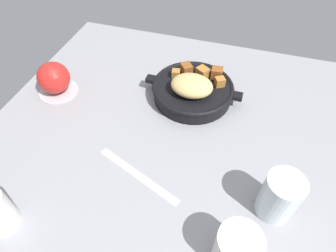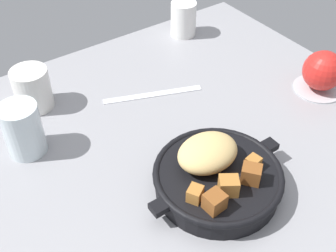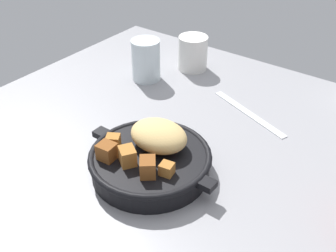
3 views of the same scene
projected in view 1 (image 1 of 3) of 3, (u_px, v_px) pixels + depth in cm
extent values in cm
cube|color=gray|center=(183.00, 133.00, 68.93)|extent=(93.51, 79.98, 2.40)
cylinder|color=black|center=(193.00, 91.00, 74.37)|extent=(20.53, 20.53, 3.90)
torus|color=black|center=(193.00, 87.00, 73.14)|extent=(21.32, 21.32, 1.20)
cube|color=black|center=(151.00, 79.00, 75.58)|extent=(2.64, 2.40, 1.20)
cube|color=black|center=(237.00, 96.00, 71.11)|extent=(2.64, 2.40, 1.20)
ellipsoid|color=tan|center=(192.00, 86.00, 69.45)|extent=(10.50, 8.23, 4.56)
cube|color=brown|center=(217.00, 73.00, 74.06)|extent=(3.09, 2.90, 2.89)
cube|color=brown|center=(186.00, 69.00, 75.04)|extent=(3.85, 3.92, 3.01)
cube|color=#A86B2D|center=(176.00, 73.00, 74.66)|extent=(2.43, 2.36, 2.02)
cube|color=#A86B2D|center=(202.00, 73.00, 74.06)|extent=(3.85, 3.71, 2.97)
cube|color=#A86B2D|center=(220.00, 82.00, 72.13)|extent=(3.06, 2.95, 2.34)
cylinder|color=#B7BABF|center=(59.00, 91.00, 77.01)|extent=(10.41, 10.41, 0.60)
sphere|color=red|center=(54.00, 78.00, 73.66)|extent=(8.37, 8.37, 8.37)
cube|color=silver|center=(138.00, 175.00, 59.45)|extent=(20.25, 9.04, 0.36)
cylinder|color=silver|center=(279.00, 196.00, 50.88)|extent=(6.91, 6.91, 9.98)
cylinder|color=silver|center=(237.00, 249.00, 45.43)|extent=(7.32, 7.32, 8.60)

